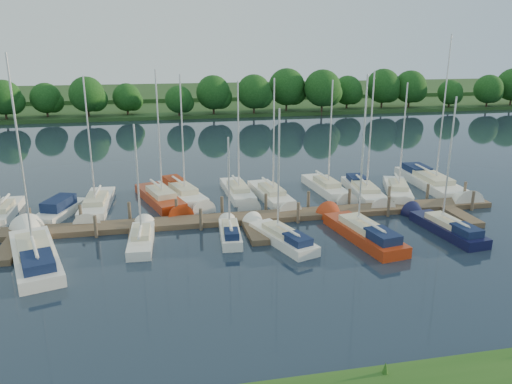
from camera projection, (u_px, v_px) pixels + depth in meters
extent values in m
plane|color=#192433|center=(271.00, 265.00, 30.10)|extent=(260.00, 260.00, 0.00)
cube|color=#4D3A2B|center=(247.00, 218.00, 37.55)|extent=(40.00, 2.00, 0.40)
cube|color=#4D3A2B|center=(9.00, 251.00, 31.68)|extent=(1.20, 4.00, 0.40)
cube|color=#4D3A2B|center=(138.00, 241.00, 33.21)|extent=(1.20, 4.00, 0.40)
cube|color=#4D3A2B|center=(255.00, 232.00, 34.73)|extent=(1.20, 4.00, 0.40)
cube|color=#4D3A2B|center=(363.00, 224.00, 36.26)|extent=(1.20, 4.00, 0.40)
cube|color=#4D3A2B|center=(462.00, 217.00, 37.78)|extent=(1.20, 4.00, 0.40)
cylinder|color=#473D33|center=(31.00, 221.00, 35.69)|extent=(0.24, 0.24, 2.00)
cylinder|color=#473D33|center=(81.00, 218.00, 36.35)|extent=(0.24, 0.24, 2.00)
cylinder|color=#473D33|center=(130.00, 215.00, 37.00)|extent=(0.24, 0.24, 2.00)
cylinder|color=#473D33|center=(177.00, 212.00, 37.66)|extent=(0.24, 0.24, 2.00)
cylinder|color=#473D33|center=(222.00, 209.00, 38.32)|extent=(0.24, 0.24, 2.00)
cylinder|color=#473D33|center=(266.00, 206.00, 38.98)|extent=(0.24, 0.24, 2.00)
cylinder|color=#473D33|center=(308.00, 203.00, 39.64)|extent=(0.24, 0.24, 2.00)
cylinder|color=#473D33|center=(349.00, 201.00, 40.30)|extent=(0.24, 0.24, 2.00)
cylinder|color=#473D33|center=(389.00, 198.00, 40.96)|extent=(0.24, 0.24, 2.00)
cylinder|color=#473D33|center=(427.00, 196.00, 41.61)|extent=(0.24, 0.24, 2.00)
cylinder|color=#473D33|center=(464.00, 193.00, 42.27)|extent=(0.24, 0.24, 2.00)
cylinder|color=#473D33|center=(96.00, 229.00, 34.15)|extent=(0.24, 0.24, 2.00)
cylinder|color=#473D33|center=(201.00, 222.00, 35.53)|extent=(0.24, 0.24, 2.00)
cylinder|color=#473D33|center=(298.00, 215.00, 36.90)|extent=(0.24, 0.24, 2.00)
cylinder|color=#473D33|center=(388.00, 209.00, 38.27)|extent=(0.24, 0.24, 2.00)
cylinder|color=#473D33|center=(472.00, 203.00, 39.64)|extent=(0.24, 0.24, 2.00)
cube|color=#203F18|center=(187.00, 107.00, 100.35)|extent=(180.00, 30.00, 0.60)
cube|color=#2B4E22|center=(180.00, 93.00, 123.68)|extent=(220.00, 40.00, 1.40)
cylinder|color=#38281C|center=(10.00, 116.00, 83.34)|extent=(0.36, 0.36, 2.06)
sphere|color=#113C10|center=(8.00, 100.00, 82.61)|extent=(4.81, 4.81, 4.81)
sphere|color=#113C10|center=(15.00, 104.00, 83.19)|extent=(3.43, 3.43, 3.43)
cylinder|color=#38281C|center=(56.00, 114.00, 83.65)|extent=(0.36, 0.36, 2.61)
sphere|color=#113C10|center=(54.00, 94.00, 82.72)|extent=(6.09, 6.09, 6.09)
sphere|color=#113C10|center=(63.00, 99.00, 83.41)|extent=(4.35, 4.35, 4.35)
cylinder|color=#38281C|center=(98.00, 113.00, 85.84)|extent=(0.36, 0.36, 2.28)
sphere|color=#113C10|center=(96.00, 96.00, 85.03)|extent=(5.32, 5.32, 5.32)
sphere|color=#113C10|center=(103.00, 101.00, 85.66)|extent=(3.80, 3.80, 3.80)
cylinder|color=#38281C|center=(133.00, 113.00, 86.05)|extent=(0.36, 0.36, 2.07)
sphere|color=#113C10|center=(132.00, 98.00, 85.31)|extent=(4.82, 4.82, 4.82)
sphere|color=#113C10|center=(139.00, 102.00, 85.90)|extent=(3.45, 3.45, 3.45)
cylinder|color=#38281C|center=(179.00, 113.00, 86.44)|extent=(0.36, 0.36, 2.15)
sphere|color=#113C10|center=(178.00, 97.00, 85.68)|extent=(5.01, 5.01, 5.01)
sphere|color=#113C10|center=(184.00, 101.00, 86.28)|extent=(3.58, 3.58, 3.58)
cylinder|color=#38281C|center=(211.00, 111.00, 89.07)|extent=(0.36, 0.36, 2.06)
sphere|color=#113C10|center=(211.00, 97.00, 88.34)|extent=(4.80, 4.80, 4.80)
sphere|color=#113C10|center=(216.00, 100.00, 88.93)|extent=(3.43, 3.43, 3.43)
cylinder|color=#38281C|center=(255.00, 109.00, 88.48)|extent=(0.36, 0.36, 2.85)
sphere|color=#113C10|center=(255.00, 89.00, 87.47)|extent=(6.65, 6.65, 6.65)
sphere|color=#113C10|center=(263.00, 94.00, 88.20)|extent=(4.75, 4.75, 4.75)
cylinder|color=#38281C|center=(280.00, 109.00, 89.00)|extent=(0.36, 0.36, 2.63)
sphere|color=#113C10|center=(280.00, 91.00, 88.06)|extent=(6.15, 6.15, 6.15)
sphere|color=#113C10|center=(287.00, 96.00, 88.76)|extent=(4.39, 4.39, 4.39)
cylinder|color=#38281C|center=(315.00, 106.00, 92.67)|extent=(0.36, 0.36, 2.80)
sphere|color=#113C10|center=(316.00, 87.00, 91.67)|extent=(6.54, 6.54, 6.54)
sphere|color=#113C10|center=(322.00, 92.00, 92.40)|extent=(4.67, 4.67, 4.67)
cylinder|color=#38281C|center=(346.00, 105.00, 94.00)|extent=(0.36, 0.36, 2.78)
sphere|color=#113C10|center=(347.00, 87.00, 93.02)|extent=(6.48, 6.48, 6.48)
sphere|color=#113C10|center=(354.00, 92.00, 93.74)|extent=(4.63, 4.63, 4.63)
cylinder|color=#38281C|center=(383.00, 104.00, 96.83)|extent=(0.36, 0.36, 2.48)
sphere|color=#113C10|center=(384.00, 88.00, 95.95)|extent=(5.80, 5.80, 5.80)
sphere|color=#113C10|center=(389.00, 92.00, 96.61)|extent=(4.14, 4.14, 4.14)
cylinder|color=#38281C|center=(407.00, 104.00, 97.62)|extent=(0.36, 0.36, 2.33)
sphere|color=#113C10|center=(408.00, 89.00, 96.79)|extent=(5.44, 5.44, 5.44)
sphere|color=#113C10|center=(413.00, 93.00, 97.43)|extent=(3.89, 3.89, 3.89)
cylinder|color=#38281C|center=(454.00, 104.00, 97.28)|extent=(0.36, 0.36, 2.44)
sphere|color=#113C10|center=(456.00, 88.00, 96.41)|extent=(5.69, 5.69, 5.69)
sphere|color=#113C10|center=(461.00, 92.00, 97.07)|extent=(4.06, 4.06, 4.06)
cylinder|color=#38281C|center=(478.00, 103.00, 100.32)|extent=(0.36, 0.36, 2.01)
sphere|color=#113C10|center=(479.00, 91.00, 99.60)|extent=(4.68, 4.68, 4.68)
sphere|color=#113C10|center=(483.00, 94.00, 100.18)|extent=(3.34, 3.34, 3.34)
cylinder|color=#38281C|center=(508.00, 102.00, 100.97)|extent=(0.36, 0.36, 2.42)
sphere|color=#113C10|center=(510.00, 87.00, 100.11)|extent=(5.65, 5.65, 5.65)
cube|color=white|center=(5.00, 214.00, 38.53)|extent=(1.69, 5.99, 1.06)
cube|color=beige|center=(2.00, 207.00, 38.06)|extent=(1.27, 2.70, 0.48)
cylinder|color=silver|center=(5.00, 199.00, 38.79)|extent=(0.11, 2.70, 0.10)
cylinder|color=white|center=(5.00, 199.00, 38.79)|extent=(0.21, 2.40, 0.20)
cube|color=white|center=(60.00, 214.00, 38.63)|extent=(3.58, 5.68, 1.00)
cone|color=white|center=(40.00, 226.00, 36.09)|extent=(1.41, 1.83, 0.89)
cube|color=#121E41|center=(59.00, 204.00, 38.40)|extent=(2.39, 3.28, 0.90)
cube|color=white|center=(97.00, 206.00, 40.52)|extent=(2.41, 7.38, 1.05)
cone|color=white|center=(90.00, 221.00, 37.07)|extent=(1.15, 2.60, 1.02)
cube|color=beige|center=(96.00, 199.00, 39.98)|extent=(1.70, 3.35, 0.48)
cylinder|color=silver|center=(89.00, 141.00, 38.25)|extent=(0.12, 0.12, 9.84)
cylinder|color=silver|center=(98.00, 191.00, 40.90)|extent=(0.27, 3.28, 0.10)
cylinder|color=white|center=(98.00, 191.00, 40.90)|extent=(0.35, 2.92, 0.20)
cube|color=#A52D0F|center=(160.00, 200.00, 41.88)|extent=(4.25, 7.80, 1.21)
cone|color=#A52D0F|center=(175.00, 213.00, 38.73)|extent=(1.79, 2.82, 1.05)
cube|color=beige|center=(161.00, 192.00, 41.33)|extent=(2.51, 3.70, 0.55)
cylinder|color=silver|center=(159.00, 135.00, 39.59)|extent=(0.12, 0.12, 10.15)
cylinder|color=silver|center=(156.00, 184.00, 42.15)|extent=(1.10, 3.26, 0.10)
cylinder|color=white|center=(156.00, 184.00, 42.15)|extent=(1.09, 2.93, 0.20)
cube|color=white|center=(182.00, 196.00, 42.96)|extent=(4.08, 7.44, 1.22)
cone|color=white|center=(198.00, 208.00, 39.96)|extent=(1.71, 2.70, 1.00)
cube|color=beige|center=(183.00, 188.00, 42.43)|extent=(2.41, 3.53, 0.55)
cube|color=maroon|center=(173.00, 181.00, 44.38)|extent=(1.99, 2.48, 0.61)
cylinder|color=silver|center=(182.00, 135.00, 40.77)|extent=(0.12, 0.12, 9.68)
cylinder|color=silver|center=(178.00, 180.00, 43.20)|extent=(1.07, 3.11, 0.10)
cylinder|color=white|center=(178.00, 180.00, 43.20)|extent=(1.06, 2.80, 0.20)
cube|color=white|center=(237.00, 193.00, 43.89)|extent=(2.20, 6.91, 1.03)
cone|color=white|center=(246.00, 205.00, 40.72)|extent=(1.06, 2.43, 0.96)
cube|color=beige|center=(238.00, 187.00, 43.39)|extent=(1.56, 3.13, 0.47)
cylinder|color=silver|center=(238.00, 137.00, 41.77)|extent=(0.12, 0.12, 9.23)
cylinder|color=silver|center=(236.00, 180.00, 44.23)|extent=(0.23, 3.08, 0.10)
cylinder|color=white|center=(236.00, 180.00, 44.23)|extent=(0.31, 2.74, 0.20)
cube|color=white|center=(270.00, 196.00, 42.94)|extent=(2.72, 7.19, 1.10)
cone|color=white|center=(285.00, 209.00, 39.74)|extent=(1.25, 2.55, 0.98)
cube|color=beige|center=(272.00, 190.00, 42.42)|extent=(1.81, 3.30, 0.50)
cylinder|color=silver|center=(274.00, 137.00, 40.77)|extent=(0.12, 0.12, 9.48)
cylinder|color=silver|center=(268.00, 182.00, 43.26)|extent=(0.45, 3.15, 0.10)
cylinder|color=white|center=(268.00, 182.00, 43.26)|extent=(0.51, 2.81, 0.20)
cube|color=white|center=(325.00, 189.00, 44.98)|extent=(2.49, 6.90, 1.17)
cone|color=white|center=(341.00, 200.00, 41.89)|extent=(1.15, 2.44, 0.95)
cube|color=beige|center=(327.00, 182.00, 44.46)|extent=(1.68, 3.15, 0.53)
cylinder|color=silver|center=(330.00, 134.00, 42.87)|extent=(0.12, 0.12, 9.12)
cylinder|color=silver|center=(322.00, 175.00, 45.26)|extent=(0.37, 3.04, 0.10)
cylinder|color=white|center=(322.00, 175.00, 45.26)|extent=(0.44, 2.71, 0.20)
cube|color=white|center=(364.00, 192.00, 44.07)|extent=(2.79, 7.62, 0.98)
cone|color=white|center=(378.00, 206.00, 40.52)|extent=(1.29, 2.70, 1.04)
cube|color=beige|center=(365.00, 187.00, 43.53)|extent=(1.88, 3.49, 0.45)
cube|color=#121E41|center=(357.00, 178.00, 45.85)|extent=(1.67, 2.37, 0.49)
cylinder|color=silver|center=(370.00, 132.00, 41.76)|extent=(0.12, 0.12, 10.06)
cylinder|color=silver|center=(362.00, 180.00, 44.49)|extent=(0.42, 3.35, 0.10)
cylinder|color=white|center=(362.00, 180.00, 44.49)|extent=(0.49, 2.99, 0.20)
cube|color=white|center=(397.00, 192.00, 44.28)|extent=(4.03, 6.92, 1.09)
cone|color=white|center=(402.00, 203.00, 41.11)|extent=(1.67, 2.52, 0.94)
cube|color=beige|center=(398.00, 185.00, 43.76)|extent=(2.34, 3.30, 0.49)
cylinder|color=silver|center=(403.00, 137.00, 42.18)|extent=(0.12, 0.12, 9.02)
cylinder|color=silver|center=(397.00, 178.00, 44.60)|extent=(1.11, 2.86, 0.10)
cylinder|color=white|center=(397.00, 178.00, 44.60)|extent=(1.09, 2.58, 0.20)
cube|color=white|center=(430.00, 185.00, 46.41)|extent=(2.86, 9.52, 1.21)
cone|color=white|center=(458.00, 200.00, 41.96)|extent=(1.40, 3.34, 1.33)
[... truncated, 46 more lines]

